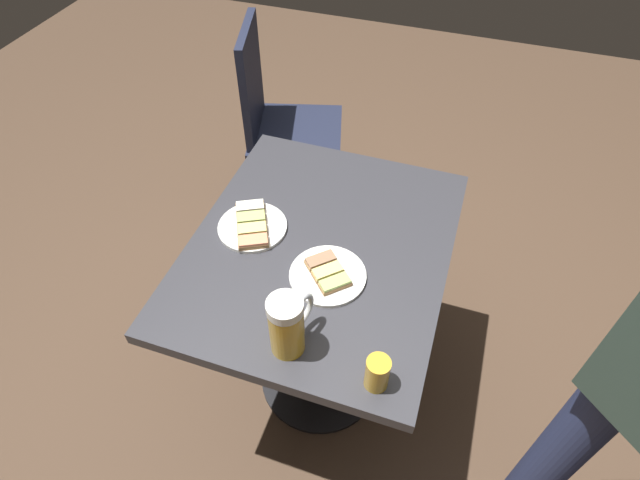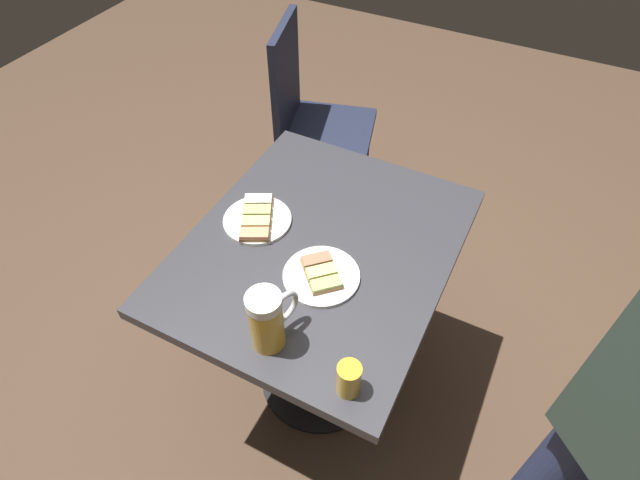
# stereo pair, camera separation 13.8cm
# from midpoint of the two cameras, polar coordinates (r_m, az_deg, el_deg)

# --- Properties ---
(ground_plane) EXTENTS (6.00, 6.00, 0.00)m
(ground_plane) POSITION_cam_midpoint_polar(r_m,az_deg,el_deg) (2.02, 2.02, -15.10)
(ground_plane) COLOR #4C3828
(cafe_table) EXTENTS (0.69, 0.83, 0.75)m
(cafe_table) POSITION_cam_midpoint_polar(r_m,az_deg,el_deg) (1.52, 2.61, -4.75)
(cafe_table) COLOR black
(cafe_table) RESTS_ON ground_plane
(plate_near) EXTENTS (0.20, 0.20, 0.03)m
(plate_near) POSITION_cam_midpoint_polar(r_m,az_deg,el_deg) (1.31, 3.16, -4.06)
(plate_near) COLOR white
(plate_near) RESTS_ON cafe_table
(plate_far) EXTENTS (0.19, 0.19, 0.03)m
(plate_far) POSITION_cam_midpoint_polar(r_m,az_deg,el_deg) (1.45, -4.36, 2.19)
(plate_far) COLOR white
(plate_far) RESTS_ON cafe_table
(beer_mug) EXTENTS (0.08, 0.14, 0.17)m
(beer_mug) POSITION_cam_midpoint_polar(r_m,az_deg,el_deg) (1.14, -2.36, -8.99)
(beer_mug) COLOR gold
(beer_mug) RESTS_ON cafe_table
(beer_glass_small) EXTENTS (0.05, 0.05, 0.09)m
(beer_glass_small) POSITION_cam_midpoint_polar(r_m,az_deg,el_deg) (1.12, 6.85, -15.31)
(beer_glass_small) COLOR gold
(beer_glass_small) RESTS_ON cafe_table
(cafe_chair) EXTENTS (0.47, 0.47, 0.94)m
(cafe_chair) POSITION_cam_midpoint_polar(r_m,az_deg,el_deg) (2.21, 0.84, 13.32)
(cafe_chair) COLOR #1E2338
(cafe_chair) RESTS_ON ground_plane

